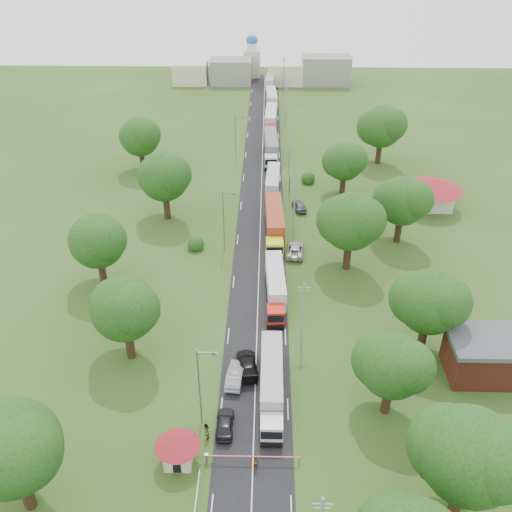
{
  "coord_description": "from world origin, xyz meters",
  "views": [
    {
      "loc": [
        1.09,
        -61.3,
        46.66
      ],
      "look_at": [
        -0.41,
        8.27,
        3.0
      ],
      "focal_mm": 40.0,
      "sensor_mm": 36.0,
      "label": 1
    }
  ],
  "objects_px": {
    "info_sign": "(290,179)",
    "car_lane_mid": "(236,375)",
    "truck_0": "(272,382)",
    "guard_booth": "(178,447)",
    "car_lane_front": "(225,424)",
    "boom_barrier": "(239,457)",
    "pedestrian_near": "(256,464)"
  },
  "relations": [
    {
      "from": "guard_booth",
      "to": "info_sign",
      "type": "distance_m",
      "value": 61.27
    },
    {
      "from": "boom_barrier",
      "to": "pedestrian_near",
      "type": "bearing_deg",
      "value": -22.12
    },
    {
      "from": "boom_barrier",
      "to": "car_lane_front",
      "type": "xyz_separation_m",
      "value": [
        -1.64,
        4.21,
        -0.14
      ]
    },
    {
      "from": "boom_barrier",
      "to": "car_lane_front",
      "type": "relative_size",
      "value": 2.08
    },
    {
      "from": "car_lane_front",
      "to": "car_lane_mid",
      "type": "relative_size",
      "value": 0.87
    },
    {
      "from": "boom_barrier",
      "to": "pedestrian_near",
      "type": "xyz_separation_m",
      "value": [
        1.64,
        -0.67,
        -0.11
      ]
    },
    {
      "from": "pedestrian_near",
      "to": "info_sign",
      "type": "bearing_deg",
      "value": 52.63
    },
    {
      "from": "car_lane_front",
      "to": "pedestrian_near",
      "type": "relative_size",
      "value": 2.84
    },
    {
      "from": "guard_booth",
      "to": "truck_0",
      "type": "bearing_deg",
      "value": 44.74
    },
    {
      "from": "car_lane_mid",
      "to": "info_sign",
      "type": "bearing_deg",
      "value": -92.65
    },
    {
      "from": "truck_0",
      "to": "pedestrian_near",
      "type": "relative_size",
      "value": 8.85
    },
    {
      "from": "info_sign",
      "to": "car_lane_front",
      "type": "distance_m",
      "value": 56.44
    },
    {
      "from": "info_sign",
      "to": "car_lane_mid",
      "type": "bearing_deg",
      "value": -98.7
    },
    {
      "from": "boom_barrier",
      "to": "truck_0",
      "type": "distance_m",
      "value": 9.54
    },
    {
      "from": "boom_barrier",
      "to": "car_lane_front",
      "type": "distance_m",
      "value": 4.52
    },
    {
      "from": "boom_barrier",
      "to": "info_sign",
      "type": "distance_m",
      "value": 60.39
    },
    {
      "from": "guard_booth",
      "to": "car_lane_mid",
      "type": "relative_size",
      "value": 0.87
    },
    {
      "from": "car_lane_front",
      "to": "pedestrian_near",
      "type": "height_order",
      "value": "pedestrian_near"
    },
    {
      "from": "truck_0",
      "to": "car_lane_front",
      "type": "relative_size",
      "value": 3.11
    },
    {
      "from": "info_sign",
      "to": "pedestrian_near",
      "type": "bearing_deg",
      "value": -94.63
    },
    {
      "from": "car_lane_front",
      "to": "car_lane_mid",
      "type": "distance_m",
      "value": 7.09
    },
    {
      "from": "boom_barrier",
      "to": "car_lane_mid",
      "type": "xyz_separation_m",
      "value": [
        -0.9,
        11.26,
        -0.06
      ]
    },
    {
      "from": "info_sign",
      "to": "pedestrian_near",
      "type": "relative_size",
      "value": 2.63
    },
    {
      "from": "info_sign",
      "to": "car_lane_mid",
      "type": "xyz_separation_m",
      "value": [
        -7.46,
        -48.74,
        -2.17
      ]
    },
    {
      "from": "truck_0",
      "to": "car_lane_front",
      "type": "height_order",
      "value": "truck_0"
    },
    {
      "from": "pedestrian_near",
      "to": "truck_0",
      "type": "bearing_deg",
      "value": 48.22
    },
    {
      "from": "info_sign",
      "to": "truck_0",
      "type": "relative_size",
      "value": 0.3
    },
    {
      "from": "guard_booth",
      "to": "boom_barrier",
      "type": "bearing_deg",
      "value": 0.01
    },
    {
      "from": "boom_barrier",
      "to": "pedestrian_near",
      "type": "relative_size",
      "value": 5.91
    },
    {
      "from": "truck_0",
      "to": "car_lane_mid",
      "type": "bearing_deg",
      "value": 150.21
    },
    {
      "from": "guard_booth",
      "to": "car_lane_mid",
      "type": "height_order",
      "value": "guard_booth"
    },
    {
      "from": "car_lane_front",
      "to": "truck_0",
      "type": "bearing_deg",
      "value": -135.94
    }
  ]
}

